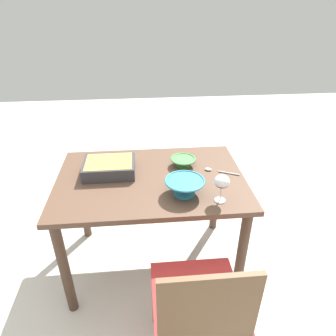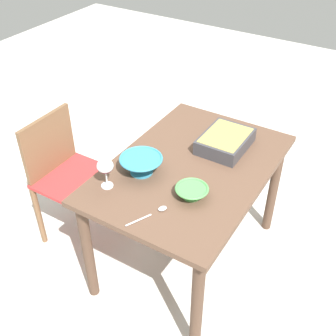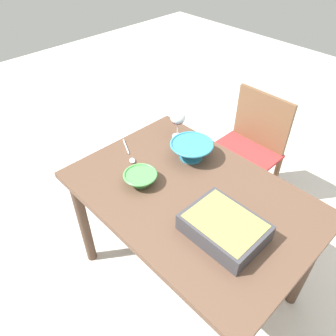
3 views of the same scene
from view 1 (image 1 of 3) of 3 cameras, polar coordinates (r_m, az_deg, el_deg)
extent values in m
plane|color=beige|center=(2.33, -2.76, -17.12)|extent=(8.00, 8.00, 0.00)
cube|color=brown|center=(1.87, -3.29, -2.23)|extent=(1.15, 0.79, 0.03)
cylinder|color=#493427|center=(2.42, 9.01, -4.65)|extent=(0.06, 0.06, 0.69)
cylinder|color=#493427|center=(2.40, -15.87, -5.83)|extent=(0.06, 0.06, 0.69)
cylinder|color=#493427|center=(1.93, 13.66, -15.89)|extent=(0.06, 0.06, 0.69)
cylinder|color=#493427|center=(1.91, -18.96, -17.57)|extent=(0.06, 0.06, 0.69)
cube|color=#B22D2D|center=(1.55, 5.45, -23.06)|extent=(0.42, 0.43, 0.02)
cube|color=brown|center=(1.28, 7.63, -24.99)|extent=(0.40, 0.02, 0.37)
cylinder|color=brown|center=(1.89, 10.07, -21.92)|extent=(0.04, 0.04, 0.46)
cylinder|color=brown|center=(1.85, -2.45, -23.07)|extent=(0.04, 0.04, 0.46)
cylinder|color=white|center=(1.68, 9.78, -6.03)|extent=(0.06, 0.06, 0.01)
cylinder|color=white|center=(1.66, 9.92, -4.74)|extent=(0.01, 0.01, 0.09)
ellipsoid|color=white|center=(1.61, 10.15, -2.47)|extent=(0.08, 0.08, 0.07)
ellipsoid|color=#4C0A19|center=(1.62, 10.11, -2.93)|extent=(0.07, 0.07, 0.04)
cube|color=#38383D|center=(1.92, -11.00, 0.14)|extent=(0.32, 0.24, 0.08)
cube|color=#9E8C47|center=(1.91, -11.10, 0.99)|extent=(0.28, 0.22, 0.02)
cylinder|color=#4C994C|center=(1.99, 2.85, 0.51)|extent=(0.09, 0.09, 0.01)
cone|color=#4C994C|center=(1.97, 2.87, 1.16)|extent=(0.16, 0.16, 0.04)
torus|color=#4C994C|center=(1.96, 2.89, 1.71)|extent=(0.16, 0.16, 0.01)
cylinder|color=teal|center=(1.72, 3.13, -4.78)|extent=(0.12, 0.12, 0.01)
cone|color=teal|center=(1.69, 3.17, -3.56)|extent=(0.22, 0.22, 0.08)
torus|color=teal|center=(1.67, 3.21, -2.42)|extent=(0.23, 0.23, 0.01)
cylinder|color=silver|center=(1.93, 11.44, -0.99)|extent=(0.12, 0.06, 0.01)
ellipsoid|color=silver|center=(1.95, 7.59, -0.23)|extent=(0.05, 0.05, 0.01)
camera|label=2|loc=(2.96, 34.93, 33.04)|focal=45.30mm
camera|label=3|loc=(2.51, -24.22, 30.27)|focal=34.99mm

